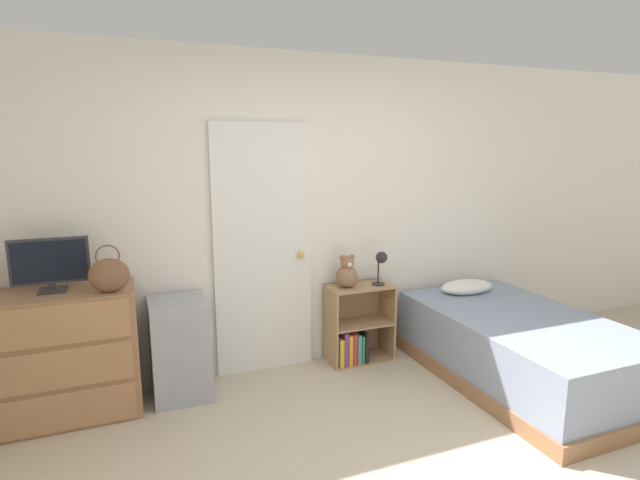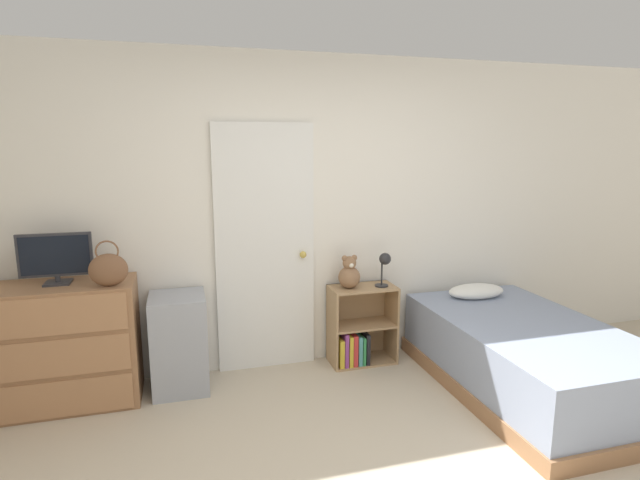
{
  "view_description": "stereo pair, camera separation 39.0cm",
  "coord_description": "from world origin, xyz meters",
  "px_view_note": "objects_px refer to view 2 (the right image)",
  "views": [
    {
      "loc": [
        -1.37,
        -1.75,
        1.83
      ],
      "look_at": [
        0.05,
        1.82,
        1.1
      ],
      "focal_mm": 28.0,
      "sensor_mm": 36.0,
      "label": 1
    },
    {
      "loc": [
        -1.0,
        -1.88,
        1.83
      ],
      "look_at": [
        0.05,
        1.82,
        1.1
      ],
      "focal_mm": 28.0,
      "sensor_mm": 36.0,
      "label": 2
    }
  ],
  "objects_px": {
    "tv": "(56,257)",
    "teddy_bear": "(349,274)",
    "bookshelf": "(357,333)",
    "bed": "(525,356)",
    "handbag": "(108,269)",
    "dresser": "(67,345)",
    "storage_bin": "(179,343)",
    "desk_lamp": "(384,263)"
  },
  "relations": [
    {
      "from": "desk_lamp",
      "to": "bookshelf",
      "type": "bearing_deg",
      "value": 168.3
    },
    {
      "from": "bookshelf",
      "to": "bed",
      "type": "relative_size",
      "value": 0.35
    },
    {
      "from": "tv",
      "to": "teddy_bear",
      "type": "height_order",
      "value": "tv"
    },
    {
      "from": "dresser",
      "to": "tv",
      "type": "xyz_separation_m",
      "value": [
        -0.02,
        0.03,
        0.63
      ]
    },
    {
      "from": "storage_bin",
      "to": "bookshelf",
      "type": "xyz_separation_m",
      "value": [
        1.46,
        0.07,
        -0.11
      ]
    },
    {
      "from": "tv",
      "to": "teddy_bear",
      "type": "distance_m",
      "value": 2.18
    },
    {
      "from": "dresser",
      "to": "storage_bin",
      "type": "height_order",
      "value": "dresser"
    },
    {
      "from": "tv",
      "to": "handbag",
      "type": "height_order",
      "value": "tv"
    },
    {
      "from": "storage_bin",
      "to": "teddy_bear",
      "type": "distance_m",
      "value": 1.44
    },
    {
      "from": "tv",
      "to": "teddy_bear",
      "type": "relative_size",
      "value": 1.71
    },
    {
      "from": "tv",
      "to": "bookshelf",
      "type": "bearing_deg",
      "value": 1.58
    },
    {
      "from": "teddy_bear",
      "to": "desk_lamp",
      "type": "distance_m",
      "value": 0.31
    },
    {
      "from": "dresser",
      "to": "tv",
      "type": "bearing_deg",
      "value": 130.4
    },
    {
      "from": "tv",
      "to": "bookshelf",
      "type": "distance_m",
      "value": 2.38
    },
    {
      "from": "tv",
      "to": "handbag",
      "type": "relative_size",
      "value": 1.49
    },
    {
      "from": "bookshelf",
      "to": "bed",
      "type": "distance_m",
      "value": 1.32
    },
    {
      "from": "bookshelf",
      "to": "dresser",
      "type": "bearing_deg",
      "value": -177.67
    },
    {
      "from": "dresser",
      "to": "teddy_bear",
      "type": "distance_m",
      "value": 2.17
    },
    {
      "from": "handbag",
      "to": "bed",
      "type": "bearing_deg",
      "value": -11.04
    },
    {
      "from": "handbag",
      "to": "bookshelf",
      "type": "distance_m",
      "value": 2.04
    },
    {
      "from": "dresser",
      "to": "storage_bin",
      "type": "xyz_separation_m",
      "value": [
        0.76,
        0.02,
        -0.08
      ]
    },
    {
      "from": "desk_lamp",
      "to": "teddy_bear",
      "type": "bearing_deg",
      "value": 171.92
    },
    {
      "from": "storage_bin",
      "to": "teddy_bear",
      "type": "relative_size",
      "value": 2.64
    },
    {
      "from": "bookshelf",
      "to": "bed",
      "type": "bearing_deg",
      "value": -37.21
    },
    {
      "from": "dresser",
      "to": "bookshelf",
      "type": "distance_m",
      "value": 2.22
    },
    {
      "from": "storage_bin",
      "to": "bookshelf",
      "type": "bearing_deg",
      "value": 2.78
    },
    {
      "from": "desk_lamp",
      "to": "bed",
      "type": "xyz_separation_m",
      "value": [
        0.84,
        -0.76,
        -0.61
      ]
    },
    {
      "from": "teddy_bear",
      "to": "bed",
      "type": "height_order",
      "value": "teddy_bear"
    },
    {
      "from": "tv",
      "to": "handbag",
      "type": "distance_m",
      "value": 0.4
    },
    {
      "from": "dresser",
      "to": "bookshelf",
      "type": "bearing_deg",
      "value": 2.33
    },
    {
      "from": "teddy_bear",
      "to": "bed",
      "type": "distance_m",
      "value": 1.48
    },
    {
      "from": "dresser",
      "to": "handbag",
      "type": "relative_size",
      "value": 2.99
    },
    {
      "from": "storage_bin",
      "to": "desk_lamp",
      "type": "height_order",
      "value": "desk_lamp"
    },
    {
      "from": "bookshelf",
      "to": "desk_lamp",
      "type": "relative_size",
      "value": 2.31
    },
    {
      "from": "bed",
      "to": "bookshelf",
      "type": "bearing_deg",
      "value": 142.79
    },
    {
      "from": "storage_bin",
      "to": "bed",
      "type": "distance_m",
      "value": 2.61
    },
    {
      "from": "bed",
      "to": "desk_lamp",
      "type": "bearing_deg",
      "value": 137.97
    },
    {
      "from": "handbag",
      "to": "desk_lamp",
      "type": "bearing_deg",
      "value": 4.94
    },
    {
      "from": "storage_bin",
      "to": "bed",
      "type": "xyz_separation_m",
      "value": [
        2.51,
        -0.73,
        -0.1
      ]
    },
    {
      "from": "dresser",
      "to": "tv",
      "type": "relative_size",
      "value": 2.0
    },
    {
      "from": "handbag",
      "to": "bookshelf",
      "type": "relative_size",
      "value": 0.48
    },
    {
      "from": "bed",
      "to": "handbag",
      "type": "bearing_deg",
      "value": 168.96
    }
  ]
}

